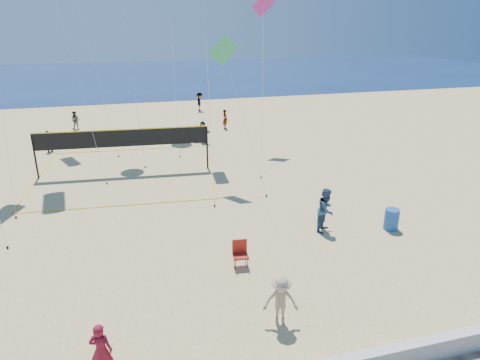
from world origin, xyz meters
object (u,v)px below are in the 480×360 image
object	(u,v)px
woman	(101,351)
camp_chair	(240,252)
volleyball_net	(123,143)
trash_barrel	(392,219)

from	to	relation	value
woman	camp_chair	size ratio (longest dim) A/B	1.40
camp_chair	volleyball_net	distance (m)	12.14
camp_chair	volleyball_net	xyz separation A→B (m)	(-3.78, 11.47, 1.26)
woman	camp_chair	bearing A→B (deg)	-123.82
camp_chair	volleyball_net	size ratio (longest dim) A/B	0.10
camp_chair	woman	bearing A→B (deg)	-133.34
woman	trash_barrel	bearing A→B (deg)	-141.00
volleyball_net	camp_chair	bearing A→B (deg)	-67.01
trash_barrel	volleyball_net	size ratio (longest dim) A/B	0.09
woman	camp_chair	world-z (taller)	woman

